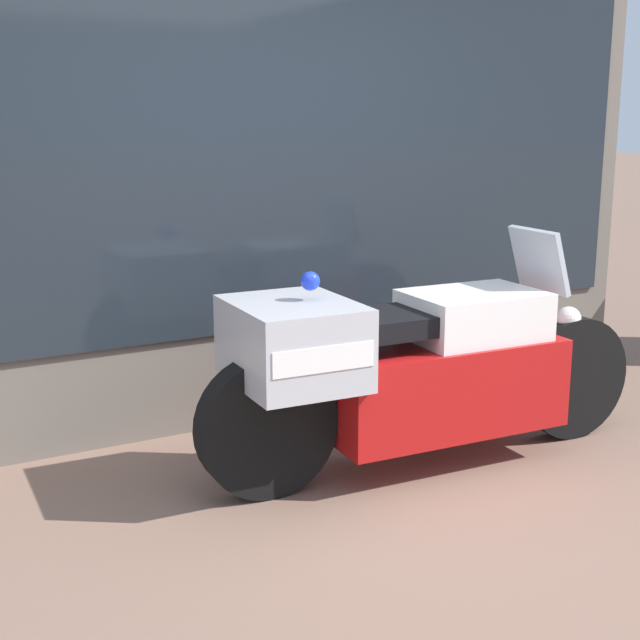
{
  "coord_description": "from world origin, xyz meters",
  "views": [
    {
      "loc": [
        -1.99,
        -2.69,
        1.76
      ],
      "look_at": [
        0.24,
        1.29,
        0.69
      ],
      "focal_mm": 50.0,
      "sensor_mm": 36.0,
      "label": 1
    }
  ],
  "objects": [
    {
      "name": "shop_building",
      "position": [
        -0.43,
        2.0,
        2.06
      ],
      "size": [
        5.79,
        0.55,
        4.11
      ],
      "color": "#6B6056",
      "rests_on": "ground"
    },
    {
      "name": "paramedic_motorcycle",
      "position": [
        0.47,
        0.79,
        0.53
      ],
      "size": [
        2.49,
        0.69,
        1.17
      ],
      "rotation": [
        0.0,
        0.0,
        -0.06
      ],
      "color": "black",
      "rests_on": "ground"
    },
    {
      "name": "ground_plane",
      "position": [
        0.0,
        0.0,
        0.0
      ],
      "size": [
        60.0,
        60.0,
        0.0
      ],
      "primitive_type": "plane",
      "color": "#7A5B4C"
    },
    {
      "name": "window_display",
      "position": [
        0.43,
        2.03,
        0.45
      ],
      "size": [
        4.34,
        0.3,
        1.86
      ],
      "color": "slate",
      "rests_on": "ground"
    }
  ]
}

